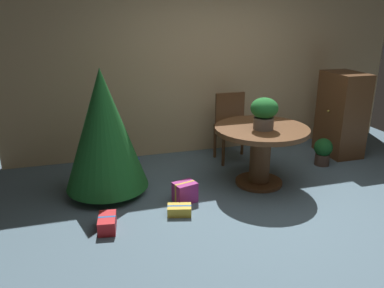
% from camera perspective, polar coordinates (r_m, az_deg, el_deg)
% --- Properties ---
extents(ground_plane, '(6.60, 6.60, 0.00)m').
position_cam_1_polar(ground_plane, '(4.34, 11.96, -9.85)').
color(ground_plane, slate).
extents(back_wall_panel, '(6.00, 0.10, 2.60)m').
position_cam_1_polar(back_wall_panel, '(5.89, 2.61, 11.45)').
color(back_wall_panel, tan).
rests_on(back_wall_panel, ground_plane).
extents(round_dining_table, '(1.13, 1.13, 0.74)m').
position_cam_1_polar(round_dining_table, '(4.82, 10.01, 0.03)').
color(round_dining_table, brown).
rests_on(round_dining_table, ground_plane).
extents(flower_vase, '(0.32, 0.32, 0.37)m').
position_cam_1_polar(flower_vase, '(4.63, 10.45, 4.67)').
color(flower_vase, '#665B51').
rests_on(flower_vase, round_dining_table).
extents(wooden_chair_far, '(0.48, 0.39, 0.95)m').
position_cam_1_polar(wooden_chair_far, '(5.62, 5.86, 3.22)').
color(wooden_chair_far, brown).
rests_on(wooden_chair_far, ground_plane).
extents(holiday_tree, '(0.96, 0.96, 1.48)m').
position_cam_1_polar(holiday_tree, '(4.53, -12.73, 2.08)').
color(holiday_tree, brown).
rests_on(holiday_tree, ground_plane).
extents(gift_box_gold, '(0.28, 0.22, 0.10)m').
position_cam_1_polar(gift_box_gold, '(4.21, -1.86, -9.62)').
color(gift_box_gold, gold).
rests_on(gift_box_gold, ground_plane).
extents(gift_box_purple, '(0.28, 0.24, 0.23)m').
position_cam_1_polar(gift_box_purple, '(4.45, -1.04, -7.04)').
color(gift_box_purple, '#9E287A').
rests_on(gift_box_purple, ground_plane).
extents(gift_box_red, '(0.21, 0.32, 0.14)m').
position_cam_1_polar(gift_box_red, '(4.02, -12.26, -11.21)').
color(gift_box_red, red).
rests_on(gift_box_red, ground_plane).
extents(wooden_cabinet, '(0.48, 0.67, 1.23)m').
position_cam_1_polar(wooden_cabinet, '(6.19, 20.98, 4.10)').
color(wooden_cabinet, brown).
rests_on(wooden_cabinet, ground_plane).
extents(potted_plant, '(0.25, 0.25, 0.39)m').
position_cam_1_polar(potted_plant, '(5.74, 18.56, -0.93)').
color(potted_plant, '#4C382D').
rests_on(potted_plant, ground_plane).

